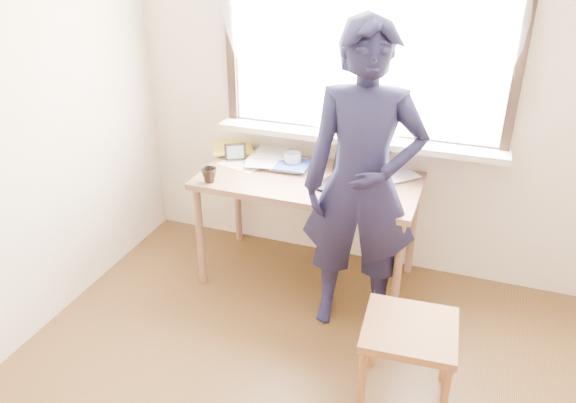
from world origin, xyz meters
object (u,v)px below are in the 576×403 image
(desk, at_px, (309,189))
(mug_white, at_px, (293,159))
(laptop, at_px, (353,178))
(work_chair, at_px, (409,338))
(mug_dark, at_px, (209,175))
(person, at_px, (362,185))

(desk, bearing_deg, mug_white, 137.75)
(desk, bearing_deg, laptop, -6.07)
(laptop, xyz_separation_m, work_chair, (0.50, -0.83, -0.41))
(mug_white, bearing_deg, desk, -42.25)
(mug_dark, distance_m, person, 0.97)
(mug_white, bearing_deg, laptop, -21.37)
(person, bearing_deg, work_chair, -64.13)
(mug_dark, xyz_separation_m, work_chair, (1.35, -0.60, -0.40))
(work_chair, bearing_deg, desk, 132.62)
(mug_dark, height_order, person, person)
(desk, xyz_separation_m, mug_dark, (-0.56, -0.26, 0.12))
(laptop, bearing_deg, work_chair, -58.75)
(mug_white, xyz_separation_m, person, (0.56, -0.46, 0.11))
(work_chair, bearing_deg, mug_dark, 155.96)
(desk, height_order, laptop, laptop)
(laptop, xyz_separation_m, person, (0.12, -0.29, 0.10))
(desk, relative_size, mug_dark, 14.30)
(desk, relative_size, work_chair, 2.92)
(desk, height_order, work_chair, desk)
(desk, xyz_separation_m, laptop, (0.29, -0.03, 0.13))
(desk, xyz_separation_m, person, (0.40, -0.32, 0.23))
(person, bearing_deg, mug_white, 131.20)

